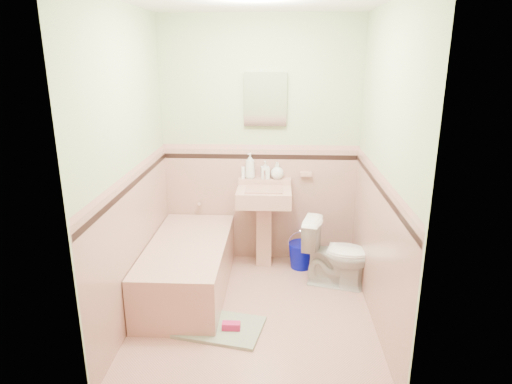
{
  "coord_description": "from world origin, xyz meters",
  "views": [
    {
      "loc": [
        0.18,
        -3.41,
        2.13
      ],
      "look_at": [
        0.0,
        0.25,
        1.0
      ],
      "focal_mm": 31.65,
      "sensor_mm": 36.0,
      "label": 1
    }
  ],
  "objects_px": {
    "bathtub": "(189,268)",
    "sink": "(264,229)",
    "bucket": "(301,255)",
    "medicine_cabinet": "(265,99)",
    "soap_bottle_right": "(277,171)",
    "soap_bottle_mid": "(265,170)",
    "shoe": "(231,326)",
    "soap_bottle_left": "(250,166)",
    "toilet": "(337,253)"
  },
  "relations": [
    {
      "from": "bathtub",
      "to": "soap_bottle_left",
      "type": "bearing_deg",
      "value": 53.31
    },
    {
      "from": "bathtub",
      "to": "bucket",
      "type": "bearing_deg",
      "value": 26.52
    },
    {
      "from": "toilet",
      "to": "soap_bottle_right",
      "type": "bearing_deg",
      "value": 61.73
    },
    {
      "from": "sink",
      "to": "soap_bottle_right",
      "type": "xyz_separation_m",
      "value": [
        0.13,
        0.18,
        0.56
      ]
    },
    {
      "from": "sink",
      "to": "soap_bottle_right",
      "type": "relative_size",
      "value": 4.96
    },
    {
      "from": "bucket",
      "to": "soap_bottle_mid",
      "type": "bearing_deg",
      "value": 155.14
    },
    {
      "from": "bathtub",
      "to": "shoe",
      "type": "xyz_separation_m",
      "value": [
        0.46,
        -0.65,
        -0.17
      ]
    },
    {
      "from": "soap_bottle_right",
      "to": "bucket",
      "type": "xyz_separation_m",
      "value": [
        0.26,
        -0.18,
        -0.85
      ]
    },
    {
      "from": "soap_bottle_right",
      "to": "toilet",
      "type": "relative_size",
      "value": 0.26
    },
    {
      "from": "bathtub",
      "to": "soap_bottle_left",
      "type": "height_order",
      "value": "soap_bottle_left"
    },
    {
      "from": "bathtub",
      "to": "sink",
      "type": "height_order",
      "value": "sink"
    },
    {
      "from": "medicine_cabinet",
      "to": "soap_bottle_right",
      "type": "relative_size",
      "value": 2.97
    },
    {
      "from": "toilet",
      "to": "bucket",
      "type": "distance_m",
      "value": 0.51
    },
    {
      "from": "bucket",
      "to": "sink",
      "type": "bearing_deg",
      "value": -179.64
    },
    {
      "from": "bathtub",
      "to": "medicine_cabinet",
      "type": "relative_size",
      "value": 2.97
    },
    {
      "from": "soap_bottle_right",
      "to": "shoe",
      "type": "bearing_deg",
      "value": -104.32
    },
    {
      "from": "soap_bottle_left",
      "to": "soap_bottle_mid",
      "type": "relative_size",
      "value": 1.44
    },
    {
      "from": "medicine_cabinet",
      "to": "soap_bottle_mid",
      "type": "relative_size",
      "value": 2.75
    },
    {
      "from": "soap_bottle_right",
      "to": "shoe",
      "type": "relative_size",
      "value": 1.18
    },
    {
      "from": "soap_bottle_right",
      "to": "bucket",
      "type": "distance_m",
      "value": 0.91
    },
    {
      "from": "medicine_cabinet",
      "to": "soap_bottle_right",
      "type": "distance_m",
      "value": 0.72
    },
    {
      "from": "bathtub",
      "to": "sink",
      "type": "relative_size",
      "value": 1.78
    },
    {
      "from": "bathtub",
      "to": "sink",
      "type": "distance_m",
      "value": 0.88
    },
    {
      "from": "sink",
      "to": "soap_bottle_mid",
      "type": "bearing_deg",
      "value": 88.8
    },
    {
      "from": "soap_bottle_left",
      "to": "toilet",
      "type": "bearing_deg",
      "value": -31.56
    },
    {
      "from": "sink",
      "to": "soap_bottle_right",
      "type": "height_order",
      "value": "soap_bottle_right"
    },
    {
      "from": "soap_bottle_left",
      "to": "shoe",
      "type": "height_order",
      "value": "soap_bottle_left"
    },
    {
      "from": "bathtub",
      "to": "bucket",
      "type": "relative_size",
      "value": 5.65
    },
    {
      "from": "soap_bottle_left",
      "to": "soap_bottle_right",
      "type": "xyz_separation_m",
      "value": [
        0.28,
        0.0,
        -0.05
      ]
    },
    {
      "from": "soap_bottle_left",
      "to": "sink",
      "type": "bearing_deg",
      "value": -50.03
    },
    {
      "from": "soap_bottle_right",
      "to": "shoe",
      "type": "distance_m",
      "value": 1.68
    },
    {
      "from": "bathtub",
      "to": "bucket",
      "type": "xyz_separation_m",
      "value": [
        1.07,
        0.53,
        -0.09
      ]
    },
    {
      "from": "bathtub",
      "to": "soap_bottle_right",
      "type": "xyz_separation_m",
      "value": [
        0.81,
        0.71,
        0.76
      ]
    },
    {
      "from": "toilet",
      "to": "bucket",
      "type": "relative_size",
      "value": 2.45
    },
    {
      "from": "sink",
      "to": "toilet",
      "type": "height_order",
      "value": "sink"
    },
    {
      "from": "soap_bottle_mid",
      "to": "shoe",
      "type": "relative_size",
      "value": 1.27
    },
    {
      "from": "medicine_cabinet",
      "to": "toilet",
      "type": "bearing_deg",
      "value": -38.26
    },
    {
      "from": "bathtub",
      "to": "soap_bottle_mid",
      "type": "relative_size",
      "value": 8.15
    },
    {
      "from": "soap_bottle_left",
      "to": "bucket",
      "type": "relative_size",
      "value": 1.0
    },
    {
      "from": "soap_bottle_mid",
      "to": "soap_bottle_right",
      "type": "distance_m",
      "value": 0.12
    },
    {
      "from": "soap_bottle_left",
      "to": "toilet",
      "type": "height_order",
      "value": "soap_bottle_left"
    },
    {
      "from": "bathtub",
      "to": "soap_bottle_right",
      "type": "bearing_deg",
      "value": 41.35
    },
    {
      "from": "soap_bottle_right",
      "to": "toilet",
      "type": "distance_m",
      "value": 1.02
    },
    {
      "from": "bucket",
      "to": "soap_bottle_left",
      "type": "bearing_deg",
      "value": 161.73
    },
    {
      "from": "bucket",
      "to": "shoe",
      "type": "height_order",
      "value": "bucket"
    },
    {
      "from": "soap_bottle_mid",
      "to": "toilet",
      "type": "relative_size",
      "value": 0.28
    },
    {
      "from": "soap_bottle_left",
      "to": "bucket",
      "type": "xyz_separation_m",
      "value": [
        0.54,
        -0.18,
        -0.9
      ]
    },
    {
      "from": "shoe",
      "to": "soap_bottle_left",
      "type": "bearing_deg",
      "value": 86.96
    },
    {
      "from": "soap_bottle_mid",
      "to": "bucket",
      "type": "height_order",
      "value": "soap_bottle_mid"
    },
    {
      "from": "sink",
      "to": "shoe",
      "type": "xyz_separation_m",
      "value": [
        -0.22,
        -1.18,
        -0.37
      ]
    }
  ]
}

